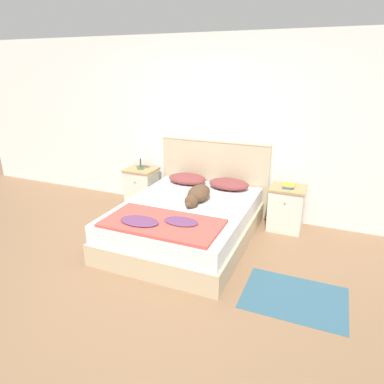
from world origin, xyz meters
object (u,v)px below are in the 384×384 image
(nightstand_right, at_px, (286,208))
(book_stack, at_px, (288,186))
(bed, at_px, (186,222))
(pillow_right, at_px, (229,184))
(table_lamp, at_px, (140,154))
(pillow_left, at_px, (187,179))
(nightstand_left, at_px, (142,187))
(dog, at_px, (198,195))

(nightstand_right, relative_size, book_stack, 3.06)
(bed, bearing_deg, pillow_right, 67.69)
(nightstand_right, distance_m, pillow_right, 0.85)
(table_lamp, bearing_deg, nightstand_right, 0.12)
(pillow_right, bearing_deg, table_lamp, 178.74)
(pillow_right, distance_m, book_stack, 0.81)
(pillow_left, distance_m, table_lamp, 0.86)
(pillow_right, bearing_deg, nightstand_right, 2.59)
(bed, distance_m, nightstand_right, 1.40)
(bed, height_order, table_lamp, table_lamp)
(table_lamp, bearing_deg, pillow_right, -1.26)
(nightstand_left, distance_m, pillow_right, 1.47)
(bed, distance_m, nightstand_left, 1.40)
(pillow_right, height_order, dog, dog)
(nightstand_right, relative_size, pillow_left, 1.06)
(bed, bearing_deg, nightstand_left, 144.05)
(dog, bearing_deg, book_stack, 32.84)
(book_stack, bearing_deg, nightstand_right, -82.04)
(nightstand_right, relative_size, dog, 0.92)
(bed, xyz_separation_m, table_lamp, (-1.13, 0.81, 0.61))
(pillow_left, xyz_separation_m, book_stack, (1.45, 0.04, 0.07))
(bed, height_order, nightstand_right, nightstand_right)
(bed, relative_size, table_lamp, 6.57)
(table_lamp, bearing_deg, bed, -35.80)
(nightstand_left, distance_m, table_lamp, 0.54)
(bed, distance_m, pillow_left, 0.90)
(pillow_left, relative_size, pillow_right, 1.00)
(pillow_left, distance_m, book_stack, 1.45)
(nightstand_right, height_order, book_stack, book_stack)
(table_lamp, bearing_deg, pillow_left, -2.27)
(bed, bearing_deg, pillow_left, 112.31)
(bed, height_order, pillow_left, pillow_left)
(nightstand_left, bearing_deg, bed, -35.95)
(nightstand_right, xyz_separation_m, dog, (-1.03, -0.66, 0.27))
(bed, distance_m, book_stack, 1.45)
(nightstand_right, relative_size, table_lamp, 1.95)
(nightstand_left, height_order, book_stack, book_stack)
(bed, bearing_deg, nightstand_right, 35.95)
(bed, height_order, book_stack, book_stack)
(nightstand_right, bearing_deg, table_lamp, -179.88)
(bed, xyz_separation_m, book_stack, (1.13, 0.83, 0.39))
(bed, xyz_separation_m, dog, (0.10, 0.16, 0.34))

